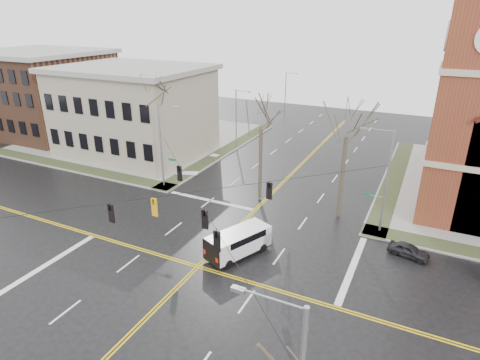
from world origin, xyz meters
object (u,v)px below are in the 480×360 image
at_px(signal_pole_nw, 162,143).
at_px(tree_nw_near, 261,124).
at_px(parked_car_a, 409,250).
at_px(tree_ne, 347,131).
at_px(cargo_van, 241,240).
at_px(streetlight_north_a, 237,116).
at_px(tree_nw_far, 152,101).
at_px(streetlight_north_b, 286,93).
at_px(signal_pole_ne, 385,179).

distance_m(signal_pole_nw, tree_nw_near, 11.22).
height_order(signal_pole_nw, tree_nw_near, tree_nw_near).
distance_m(parked_car_a, tree_ne, 11.05).
height_order(parked_car_a, tree_ne, tree_ne).
height_order(cargo_van, parked_car_a, cargo_van).
bearing_deg(streetlight_north_a, cargo_van, -62.96).
bearing_deg(tree_nw_far, tree_ne, -1.14).
height_order(streetlight_north_a, cargo_van, streetlight_north_a).
bearing_deg(streetlight_north_b, tree_ne, -62.60).
bearing_deg(parked_car_a, tree_nw_near, 85.30).
relative_size(signal_pole_nw, tree_nw_near, 0.82).
xyz_separation_m(signal_pole_ne, tree_nw_near, (-11.93, 1.55, 2.96)).
xyz_separation_m(streetlight_north_a, tree_nw_near, (10.05, -14.95, 3.44)).
bearing_deg(tree_nw_far, streetlight_north_b, 85.19).
distance_m(signal_pole_ne, tree_ne, 5.22).
relative_size(signal_pole_ne, cargo_van, 1.57).
height_order(streetlight_north_b, cargo_van, streetlight_north_b).
bearing_deg(tree_ne, signal_pole_nw, -175.76).
height_order(tree_nw_far, tree_nw_near, tree_nw_far).
height_order(signal_pole_ne, cargo_van, signal_pole_ne).
bearing_deg(streetlight_north_b, cargo_van, -74.18).
bearing_deg(signal_pole_ne, tree_ne, 159.70).
bearing_deg(cargo_van, tree_ne, 84.91).
bearing_deg(tree_nw_far, parked_car_a, -9.87).
distance_m(tree_nw_far, tree_nw_near, 13.01).
distance_m(signal_pole_ne, signal_pole_nw, 22.64).
xyz_separation_m(signal_pole_nw, parked_car_a, (25.42, -2.99, -4.42)).
bearing_deg(tree_ne, tree_nw_far, 178.86).
distance_m(streetlight_north_b, tree_nw_near, 36.53).
bearing_deg(streetlight_north_b, parked_car_a, -57.92).
relative_size(signal_pole_ne, tree_nw_near, 0.82).
xyz_separation_m(streetlight_north_b, tree_ne, (18.20, -35.10, 3.80)).
distance_m(tree_nw_near, tree_ne, 8.16).
xyz_separation_m(streetlight_north_a, tree_nw_far, (-2.92, -14.68, 4.47)).
xyz_separation_m(signal_pole_ne, tree_ne, (-3.78, 1.40, 3.32)).
relative_size(tree_nw_near, tree_ne, 0.96).
xyz_separation_m(signal_pole_nw, streetlight_north_b, (0.67, 36.50, -0.48)).
relative_size(signal_pole_nw, streetlight_north_a, 1.12).
distance_m(signal_pole_ne, streetlight_north_a, 27.48).
bearing_deg(signal_pole_nw, streetlight_north_b, 88.95).
bearing_deg(streetlight_north_b, tree_nw_near, -73.96).
bearing_deg(cargo_van, streetlight_north_b, 129.66).
relative_size(signal_pole_nw, parked_car_a, 2.89).
height_order(streetlight_north_b, tree_nw_far, tree_nw_far).
relative_size(parked_car_a, tree_nw_far, 0.25).
bearing_deg(tree_nw_near, streetlight_north_a, 123.90).
distance_m(cargo_van, tree_ne, 13.30).
height_order(parked_car_a, tree_nw_far, tree_nw_far).
bearing_deg(tree_nw_near, streetlight_north_b, 106.04).
height_order(signal_pole_ne, signal_pole_nw, same).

